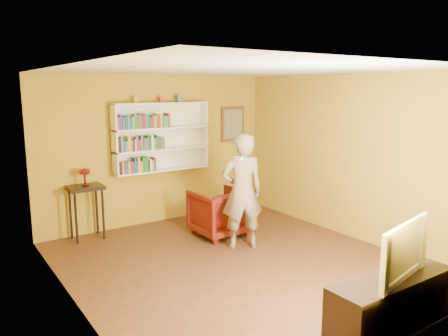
{
  "coord_description": "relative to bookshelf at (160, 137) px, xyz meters",
  "views": [
    {
      "loc": [
        -3.47,
        -4.75,
        2.46
      ],
      "look_at": [
        0.27,
        0.75,
        1.24
      ],
      "focal_mm": 35.0,
      "sensor_mm": 36.0,
      "label": 1
    }
  ],
  "objects": [
    {
      "name": "tv_cabinet",
      "position": [
        0.33,
        -4.66,
        -1.32
      ],
      "size": [
        1.54,
        0.46,
        0.55
      ],
      "primitive_type": "cube",
      "color": "black",
      "rests_on": "ground"
    },
    {
      "name": "books_row_lower",
      "position": [
        -0.5,
        -0.11,
        -0.47
      ],
      "size": [
        0.68,
        0.19,
        0.27
      ],
      "color": "black",
      "rests_on": "bookshelf"
    },
    {
      "name": "game_remote",
      "position": [
        0.14,
        -2.22,
        -0.11
      ],
      "size": [
        0.04,
        0.15,
        0.04
      ],
      "primitive_type": "cube",
      "color": "white",
      "rests_on": "person"
    },
    {
      "name": "console_table",
      "position": [
        -1.44,
        -0.16,
        -0.85
      ],
      "size": [
        0.55,
        0.42,
        0.9
      ],
      "color": "black",
      "rests_on": "ground"
    },
    {
      "name": "armchair",
      "position": [
        0.48,
        -1.23,
        -1.2
      ],
      "size": [
        0.84,
        0.86,
        0.78
      ],
      "primitive_type": "imported",
      "rotation": [
        0.0,
        0.0,
        3.15
      ],
      "color": "#470705",
      "rests_on": "ground"
    },
    {
      "name": "ornament_right",
      "position": [
        0.37,
        -0.06,
        0.68
      ],
      "size": [
        0.09,
        0.09,
        0.12
      ],
      "primitive_type": "cube",
      "color": "slate",
      "rests_on": "bookshelf"
    },
    {
      "name": "framed_painting",
      "position": [
        1.65,
        0.05,
        0.16
      ],
      "size": [
        0.55,
        0.05,
        0.7
      ],
      "color": "#523617",
      "rests_on": "room_shell"
    },
    {
      "name": "television",
      "position": [
        0.33,
        -4.66,
        -0.74
      ],
      "size": [
        1.05,
        0.35,
        0.6
      ],
      "primitive_type": "imported",
      "rotation": [
        0.0,
        0.0,
        0.21
      ],
      "color": "black",
      "rests_on": "tv_cabinet"
    },
    {
      "name": "ornament_centre",
      "position": [
        0.01,
        -0.06,
        0.67
      ],
      "size": [
        0.07,
        0.07,
        0.1
      ],
      "primitive_type": "cube",
      "color": "#963432",
      "rests_on": "bookshelf"
    },
    {
      "name": "bookshelf",
      "position": [
        0.0,
        0.0,
        0.0
      ],
      "size": [
        1.8,
        0.29,
        1.23
      ],
      "color": "white",
      "rests_on": "room_shell"
    },
    {
      "name": "ruby_lustre",
      "position": [
        -1.44,
        -0.16,
        -0.49
      ],
      "size": [
        0.17,
        0.18,
        0.29
      ],
      "color": "maroon",
      "rests_on": "console_table"
    },
    {
      "name": "books_row_middle",
      "position": [
        -0.43,
        -0.11,
        -0.08
      ],
      "size": [
        0.85,
        0.19,
        0.27
      ],
      "color": "black",
      "rests_on": "bookshelf"
    },
    {
      "name": "room_shell",
      "position": [
        0.0,
        -2.41,
        -0.58
      ],
      "size": [
        5.3,
        5.8,
        2.88
      ],
      "color": "#452716",
      "rests_on": "ground"
    },
    {
      "name": "books_row_upper",
      "position": [
        -0.35,
        -0.11,
        0.3
      ],
      "size": [
        0.98,
        0.19,
        0.26
      ],
      "color": "#5C2775",
      "rests_on": "bookshelf"
    },
    {
      "name": "person",
      "position": [
        0.43,
        -1.92,
        -0.7
      ],
      "size": [
        0.76,
        0.63,
        1.8
      ],
      "primitive_type": "imported",
      "rotation": [
        0.0,
        0.0,
        2.78
      ],
      "color": "#7B695A",
      "rests_on": "ground"
    },
    {
      "name": "ornament_left",
      "position": [
        -0.47,
        -0.06,
        0.67
      ],
      "size": [
        0.07,
        0.07,
        0.1
      ],
      "primitive_type": "cube",
      "color": "#B29B32",
      "rests_on": "bookshelf"
    }
  ]
}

